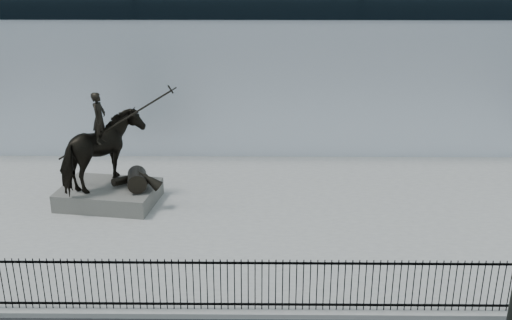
{
  "coord_description": "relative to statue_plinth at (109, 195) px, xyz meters",
  "views": [
    {
      "loc": [
        0.86,
        -12.26,
        9.47
      ],
      "look_at": [
        0.68,
        6.0,
        2.61
      ],
      "focal_mm": 42.0,
      "sensor_mm": 36.0,
      "label": 1
    }
  ],
  "objects": [
    {
      "name": "equestrian_statue",
      "position": [
        0.07,
        -0.01,
        1.68
      ],
      "size": [
        4.38,
        3.04,
        3.75
      ],
      "rotation": [
        0.0,
        0.0,
        -0.15
      ],
      "color": "black",
      "rests_on": "statue_plinth"
    },
    {
      "name": "plaza",
      "position": [
        4.79,
        -0.97,
        -0.4
      ],
      "size": [
        30.0,
        12.0,
        0.15
      ],
      "primitive_type": "cube",
      "color": "gray",
      "rests_on": "ground"
    },
    {
      "name": "picket_fence",
      "position": [
        4.79,
        -6.72,
        0.43
      ],
      "size": [
        22.1,
        0.1,
        1.5
      ],
      "color": "black",
      "rests_on": "plaza"
    },
    {
      "name": "statue_plinth",
      "position": [
        0.0,
        0.0,
        0.0
      ],
      "size": [
        3.76,
        2.85,
        0.65
      ],
      "primitive_type": "cube",
      "rotation": [
        0.0,
        0.0,
        -0.15
      ],
      "color": "#595651",
      "rests_on": "plaza"
    },
    {
      "name": "building",
      "position": [
        4.79,
        12.03,
        4.03
      ],
      "size": [
        44.0,
        14.0,
        9.0
      ],
      "primitive_type": "cube",
      "color": "white",
      "rests_on": "ground"
    }
  ]
}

